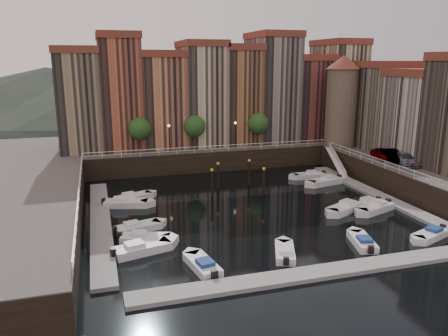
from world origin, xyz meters
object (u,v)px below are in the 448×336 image
object	(u,v)px
gangway	(337,161)
boat_left_0	(141,249)
mooring_pilings	(236,179)
boat_left_1	(144,238)
corner_tower	(341,100)
boat_left_2	(137,227)
car_c	(405,160)
car_a	(382,154)
car_b	(391,156)

from	to	relation	value
gangway	boat_left_0	size ratio (longest dim) A/B	1.58
gangway	boat_left_0	xyz separation A→B (m)	(-30.14, -19.17, -1.52)
mooring_pilings	boat_left_1	world-z (taller)	mooring_pilings
gangway	corner_tower	bearing A→B (deg)	57.20
boat_left_2	boat_left_0	bearing A→B (deg)	-107.65
corner_tower	gangway	xyz separation A→B (m)	(-2.90, -4.50, -8.28)
mooring_pilings	car_c	size ratio (longest dim) A/B	1.25
mooring_pilings	car_a	world-z (taller)	car_a
mooring_pilings	car_c	distance (m)	21.80
car_a	car_c	bearing A→B (deg)	-68.98
boat_left_1	car_c	size ratio (longest dim) A/B	0.91
boat_left_1	car_c	distance (m)	35.16
mooring_pilings	car_a	size ratio (longest dim) A/B	1.52
mooring_pilings	car_b	xyz separation A→B (m)	(20.53, -2.76, 2.15)
car_a	car_c	distance (m)	3.68
boat_left_2	car_a	world-z (taller)	car_a
boat_left_0	car_b	size ratio (longest dim) A/B	1.09
boat_left_0	car_b	distance (m)	36.25
boat_left_1	car_a	distance (m)	35.37
boat_left_1	boat_left_2	distance (m)	2.92
car_a	car_c	size ratio (longest dim) A/B	0.82
corner_tower	car_b	xyz separation A→B (m)	(0.92, -11.45, -6.40)
corner_tower	car_b	size ratio (longest dim) A/B	2.85
boat_left_0	corner_tower	bearing A→B (deg)	21.01
car_b	boat_left_2	bearing A→B (deg)	-165.22
corner_tower	car_c	distance (m)	14.93
gangway	mooring_pilings	xyz separation A→B (m)	(-16.72, -4.19, -0.27)
car_a	mooring_pilings	bearing A→B (deg)	-175.09
corner_tower	gangway	distance (m)	9.86
car_c	boat_left_0	bearing A→B (deg)	-146.87
gangway	car_c	xyz separation A→B (m)	(4.47, -8.88, 1.84)
boat_left_2	car_c	bearing A→B (deg)	-7.28
corner_tower	car_a	world-z (taller)	corner_tower
car_a	corner_tower	bearing A→B (deg)	102.37
mooring_pilings	car_b	size ratio (longest dim) A/B	1.35
gangway	car_a	bearing A→B (deg)	-55.51
corner_tower	car_b	distance (m)	13.14
boat_left_2	corner_tower	bearing A→B (deg)	13.63
boat_left_0	boat_left_2	xyz separation A→B (m)	(0.17, 5.14, -0.04)
mooring_pilings	corner_tower	bearing A→B (deg)	23.88
car_c	boat_left_1	bearing A→B (deg)	-150.14
car_b	car_c	distance (m)	2.04
corner_tower	boat_left_0	size ratio (longest dim) A/B	2.62
corner_tower	boat_left_1	distance (m)	40.14
corner_tower	mooring_pilings	size ratio (longest dim) A/B	2.11
mooring_pilings	car_b	bearing A→B (deg)	-7.66
mooring_pilings	boat_left_2	size ratio (longest dim) A/B	1.37
mooring_pilings	boat_left_1	size ratio (longest dim) A/B	1.37
gangway	boat_left_2	size ratio (longest dim) A/B	1.74
gangway	car_a	size ratio (longest dim) A/B	1.93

